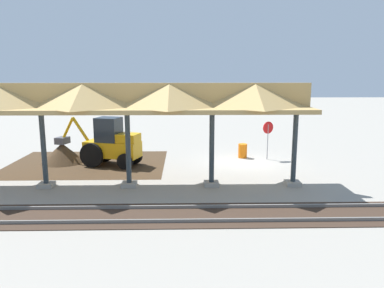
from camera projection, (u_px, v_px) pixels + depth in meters
ground_plane at (244, 162)px, 22.67m from camera, size 120.00×120.00×0.00m
dirt_work_zone at (88, 164)px, 22.35m from camera, size 9.18×7.00×0.01m
platform_canopy at (127, 99)px, 17.12m from camera, size 16.95×3.20×4.90m
rail_tracks at (279, 214)px, 14.33m from camera, size 60.00×2.58×0.15m
stop_sign at (268, 132)px, 23.18m from camera, size 0.70×0.35×2.39m
backhoe at (110, 144)px, 21.81m from camera, size 5.31×2.63×2.82m
dirt_mound at (63, 162)px, 22.70m from camera, size 5.22×5.22×2.37m
traffic_barrel at (243, 151)px, 23.87m from camera, size 0.56×0.56×0.90m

